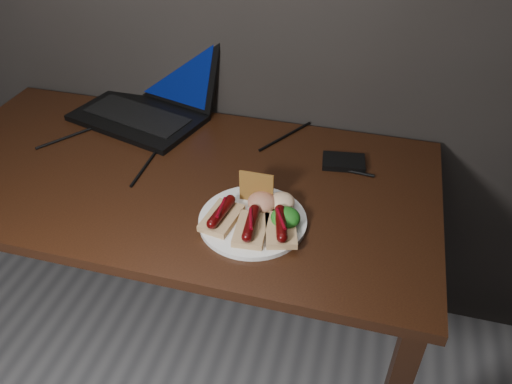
{
  "coord_description": "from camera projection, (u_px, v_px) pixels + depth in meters",
  "views": [
    {
      "loc": [
        0.5,
        0.39,
        1.55
      ],
      "look_at": [
        0.26,
        1.28,
        0.82
      ],
      "focal_mm": 35.0,
      "sensor_mm": 36.0,
      "label": 1
    }
  ],
  "objects": [
    {
      "name": "desk",
      "position": [
        177.0,
        200.0,
        1.4
      ],
      "size": [
        1.4,
        0.7,
        0.75
      ],
      "color": "black",
      "rests_on": "ground"
    },
    {
      "name": "coleslaw_mound",
      "position": [
        282.0,
        201.0,
        1.21
      ],
      "size": [
        0.06,
        0.06,
        0.04
      ],
      "primitive_type": "ellipsoid",
      "color": "silver",
      "rests_on": "plate"
    },
    {
      "name": "salad_greens",
      "position": [
        286.0,
        218.0,
        1.16
      ],
      "size": [
        0.07,
        0.07,
        0.04
      ],
      "primitive_type": "ellipsoid",
      "color": "#195210",
      "rests_on": "plate"
    },
    {
      "name": "salsa_mound",
      "position": [
        262.0,
        202.0,
        1.21
      ],
      "size": [
        0.07,
        0.07,
        0.04
      ],
      "primitive_type": "ellipsoid",
      "color": "#9E160F",
      "rests_on": "plate"
    },
    {
      "name": "bread_sausage_left",
      "position": [
        222.0,
        215.0,
        1.17
      ],
      "size": [
        0.09,
        0.12,
        0.04
      ],
      "color": "tan",
      "rests_on": "plate"
    },
    {
      "name": "bread_sausage_center",
      "position": [
        251.0,
        227.0,
        1.14
      ],
      "size": [
        0.08,
        0.12,
        0.04
      ],
      "color": "tan",
      "rests_on": "plate"
    },
    {
      "name": "desk_cables",
      "position": [
        203.0,
        150.0,
        1.44
      ],
      "size": [
        0.96,
        0.44,
        0.01
      ],
      "color": "black",
      "rests_on": "desk"
    },
    {
      "name": "plate",
      "position": [
        253.0,
        220.0,
        1.19
      ],
      "size": [
        0.31,
        0.31,
        0.01
      ],
      "primitive_type": "cylinder",
      "rotation": [
        0.0,
        0.0,
        -0.21
      ],
      "color": "silver",
      "rests_on": "desk"
    },
    {
      "name": "crispbread",
      "position": [
        256.0,
        187.0,
        1.22
      ],
      "size": [
        0.09,
        0.01,
        0.08
      ],
      "primitive_type": "cube",
      "color": "#AB762F",
      "rests_on": "plate"
    },
    {
      "name": "bread_sausage_right",
      "position": [
        281.0,
        227.0,
        1.14
      ],
      "size": [
        0.1,
        0.13,
        0.04
      ],
      "color": "tan",
      "rests_on": "plate"
    },
    {
      "name": "hard_drive",
      "position": [
        344.0,
        162.0,
        1.38
      ],
      "size": [
        0.13,
        0.09,
        0.02
      ],
      "primitive_type": "cube",
      "rotation": [
        0.0,
        0.0,
        0.13
      ],
      "color": "black",
      "rests_on": "desk"
    },
    {
      "name": "laptop",
      "position": [
        148.0,
        97.0,
        1.58
      ],
      "size": [
        0.47,
        0.42,
        0.25
      ],
      "color": "black",
      "rests_on": "desk"
    }
  ]
}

